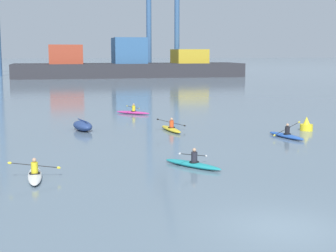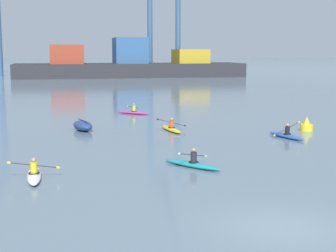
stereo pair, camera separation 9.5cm
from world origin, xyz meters
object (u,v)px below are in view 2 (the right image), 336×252
object	(u,v)px
container_barge	(129,65)
channel_buoy	(307,126)
kayak_magenta	(133,112)
kayak_blue	(286,135)
capsized_dinghy	(83,126)
kayak_white	(34,175)
kayak_yellow	(171,129)
kayak_teal	(192,164)

from	to	relation	value
container_barge	channel_buoy	bearing A→B (deg)	-88.64
channel_buoy	kayak_magenta	distance (m)	16.13
channel_buoy	kayak_magenta	xyz separation A→B (m)	(-10.61, 12.15, -0.19)
kayak_blue	capsized_dinghy	bearing A→B (deg)	155.16
kayak_magenta	kayak_white	size ratio (longest dim) A/B	0.88
kayak_blue	kayak_white	distance (m)	17.29
capsized_dinghy	kayak_blue	world-z (taller)	kayak_blue
container_barge	kayak_yellow	bearing A→B (deg)	-95.71
container_barge	kayak_teal	world-z (taller)	container_barge
channel_buoy	kayak_teal	xyz separation A→B (m)	(-10.90, -9.32, -0.19)
channel_buoy	kayak_blue	world-z (taller)	kayak_blue
capsized_dinghy	kayak_teal	size ratio (longest dim) A/B	0.90
capsized_dinghy	kayak_magenta	world-z (taller)	kayak_magenta
channel_buoy	kayak_white	size ratio (longest dim) A/B	0.29
kayak_white	kayak_yellow	bearing A→B (deg)	53.18
container_barge	kayak_magenta	bearing A→B (deg)	-97.62
kayak_magenta	capsized_dinghy	bearing A→B (deg)	-119.33
container_barge	kayak_yellow	xyz separation A→B (m)	(-7.57, -75.77, -2.39)
kayak_magenta	kayak_blue	size ratio (longest dim) A/B	0.87
kayak_magenta	kayak_yellow	distance (m)	10.33
kayak_white	kayak_yellow	size ratio (longest dim) A/B	0.99
capsized_dinghy	kayak_magenta	xyz separation A→B (m)	(4.90, 8.73, -0.18)
kayak_magenta	channel_buoy	bearing A→B (deg)	-48.86
kayak_magenta	kayak_white	bearing A→B (deg)	-109.19
kayak_magenta	kayak_yellow	world-z (taller)	kayak_yellow
capsized_dinghy	kayak_teal	bearing A→B (deg)	-70.06
container_barge	channel_buoy	xyz separation A→B (m)	(1.85, -77.66, -2.20)
kayak_blue	kayak_teal	bearing A→B (deg)	-140.14
container_barge	capsized_dinghy	world-z (taller)	container_barge
container_barge	kayak_yellow	size ratio (longest dim) A/B	14.27
kayak_yellow	kayak_magenta	bearing A→B (deg)	96.61
capsized_dinghy	kayak_yellow	distance (m)	6.28
container_barge	capsized_dinghy	bearing A→B (deg)	-100.43
capsized_dinghy	kayak_yellow	xyz separation A→B (m)	(6.09, -1.53, -0.18)
kayak_teal	kayak_magenta	distance (m)	21.47
capsized_dinghy	kayak_white	world-z (taller)	kayak_white
kayak_teal	kayak_white	distance (m)	7.45
channel_buoy	kayak_blue	bearing A→B (deg)	-137.49
container_barge	kayak_yellow	distance (m)	76.18
kayak_yellow	capsized_dinghy	bearing A→B (deg)	165.91
container_barge	channel_buoy	size ratio (longest dim) A/B	49.22
container_barge	kayak_magenta	world-z (taller)	container_barge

